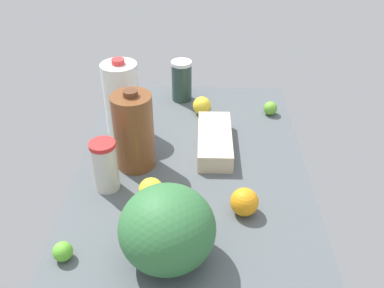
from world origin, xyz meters
TOP-DOWN VIEW (x-y plane):
  - countertop at (0.00, 0.00)cm, footprint 120.00×76.00cm
  - milk_jug at (-22.80, -25.82)cm, footprint 12.76×12.76cm
  - egg_carton at (-12.50, 7.65)cm, footprint 29.75×11.69cm
  - watermelon at (38.12, -5.06)cm, footprint 24.00×24.00cm
  - tumbler_cup at (10.01, -26.11)cm, footprint 7.91×7.91cm
  - shaker_bottle at (-48.94, -5.57)cm, footprint 8.56×8.56cm
  - chocolate_milk_jug at (-2.38, -18.73)cm, footprint 12.96×12.96cm
  - lemon_by_jug at (-36.79, 2.97)cm, footprint 7.24×7.24cm
  - lime_loose at (-36.92, 30.29)cm, footprint 5.48×5.48cm
  - lemon_far_back at (15.40, -11.78)cm, footprint 7.45×7.45cm
  - lime_near_front at (38.79, -31.96)cm, footprint 5.16×5.16cm
  - orange_beside_bowl at (20.46, 15.52)cm, footprint 8.24×8.24cm

SIDE VIEW (x-z plane):
  - countertop at x=0.00cm, z-range 0.00..3.00cm
  - lime_near_front at x=38.79cm, z-range 3.00..8.16cm
  - lime_loose at x=-36.92cm, z-range 3.00..8.48cm
  - egg_carton at x=-12.50cm, z-range 3.00..9.29cm
  - lemon_by_jug at x=-36.79cm, z-range 3.00..10.24cm
  - lemon_far_back at x=15.40cm, z-range 3.00..10.45cm
  - orange_beside_bowl at x=20.46cm, z-range 3.00..11.24cm
  - tumbler_cup at x=10.01cm, z-range 3.04..19.74cm
  - shaker_bottle at x=-48.94cm, z-range 3.04..20.14cm
  - watermelon at x=38.12cm, z-range 3.00..24.46cm
  - chocolate_milk_jug at x=-2.38cm, z-range 2.22..29.71cm
  - milk_jug at x=-22.80cm, z-range 2.22..31.12cm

